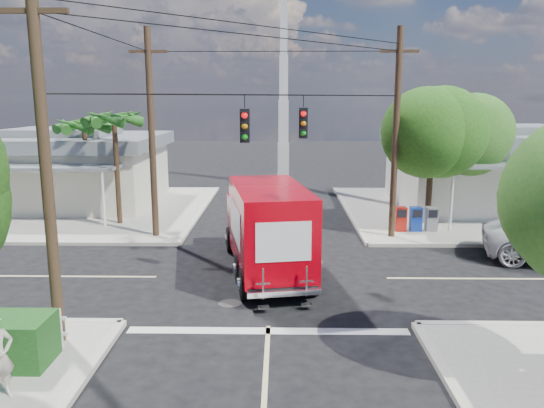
{
  "coord_description": "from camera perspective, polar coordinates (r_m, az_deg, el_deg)",
  "views": [
    {
      "loc": [
        0.33,
        -17.47,
        6.09
      ],
      "look_at": [
        0.0,
        2.0,
        2.2
      ],
      "focal_mm": 35.0,
      "sensor_mm": 36.0,
      "label": 1
    }
  ],
  "objects": [
    {
      "name": "ground",
      "position": [
        18.51,
        -0.1,
        -7.92
      ],
      "size": [
        120.0,
        120.0,
        0.0
      ],
      "primitive_type": "plane",
      "color": "black",
      "rests_on": "ground"
    },
    {
      "name": "sidewalk_ne",
      "position": [
        30.85,
        20.95,
        -0.72
      ],
      "size": [
        14.12,
        14.12,
        0.14
      ],
      "color": "#A39D93",
      "rests_on": "ground"
    },
    {
      "name": "sidewalk_nw",
      "position": [
        31.08,
        -20.2,
        -0.58
      ],
      "size": [
        14.12,
        14.12,
        0.14
      ],
      "color": "#A39D93",
      "rests_on": "ground"
    },
    {
      "name": "road_markings",
      "position": [
        17.12,
        -0.2,
        -9.52
      ],
      "size": [
        32.0,
        32.0,
        0.01
      ],
      "color": "beige",
      "rests_on": "ground"
    },
    {
      "name": "building_ne",
      "position": [
        32.08,
        23.3,
        3.62
      ],
      "size": [
        11.8,
        10.2,
        4.5
      ],
      "color": "white",
      "rests_on": "sidewalk_ne"
    },
    {
      "name": "building_nw",
      "position": [
        32.61,
        -21.31,
        3.71
      ],
      "size": [
        10.8,
        10.2,
        4.3
      ],
      "color": "beige",
      "rests_on": "sidewalk_nw"
    },
    {
      "name": "radio_tower",
      "position": [
        37.48,
        1.25,
        10.61
      ],
      "size": [
        0.8,
        0.8,
        17.0
      ],
      "color": "silver",
      "rests_on": "ground"
    },
    {
      "name": "tree_ne_front",
      "position": [
        25.22,
        16.95,
        7.8
      ],
      "size": [
        4.21,
        4.14,
        6.66
      ],
      "color": "#422D1C",
      "rests_on": "sidewalk_ne"
    },
    {
      "name": "tree_ne_back",
      "position": [
        28.15,
        20.79,
        6.69
      ],
      "size": [
        3.77,
        3.66,
        5.82
      ],
      "color": "#422D1C",
      "rests_on": "sidewalk_ne"
    },
    {
      "name": "palm_nw_front",
      "position": [
        26.19,
        -16.62,
        8.54
      ],
      "size": [
        3.01,
        3.08,
        5.59
      ],
      "color": "#422D1C",
      "rests_on": "sidewalk_nw"
    },
    {
      "name": "palm_nw_back",
      "position": [
        28.27,
        -19.57,
        7.77
      ],
      "size": [
        3.01,
        3.08,
        5.19
      ],
      "color": "#422D1C",
      "rests_on": "sidewalk_nw"
    },
    {
      "name": "utility_poles",
      "position": [
        19.22,
        -4.78,
        7.03
      ],
      "size": [
        12.0,
        10.68,
        9.0
      ],
      "color": "#473321",
      "rests_on": "ground"
    },
    {
      "name": "vending_boxes",
      "position": [
        25.05,
        15.21,
        -1.55
      ],
      "size": [
        1.9,
        0.5,
        1.1
      ],
      "color": "#AE1910",
      "rests_on": "sidewalk_ne"
    },
    {
      "name": "delivery_truck",
      "position": [
        18.65,
        -0.6,
        -2.55
      ],
      "size": [
        3.47,
        7.66,
        3.2
      ],
      "color": "black",
      "rests_on": "ground"
    }
  ]
}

